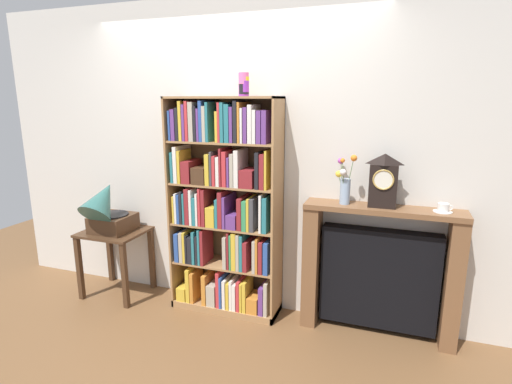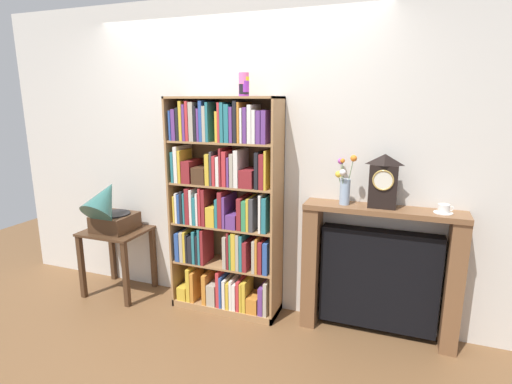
{
  "view_description": "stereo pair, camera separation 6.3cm",
  "coord_description": "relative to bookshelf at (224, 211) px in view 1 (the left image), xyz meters",
  "views": [
    {
      "loc": [
        1.34,
        -2.89,
        1.83
      ],
      "look_at": [
        0.28,
        0.12,
        1.09
      ],
      "focal_mm": 28.12,
      "sensor_mm": 36.0,
      "label": 1
    },
    {
      "loc": [
        1.4,
        -2.86,
        1.83
      ],
      "look_at": [
        0.28,
        0.12,
        1.09
      ],
      "focal_mm": 28.12,
      "sensor_mm": 36.0,
      "label": 2
    }
  ],
  "objects": [
    {
      "name": "side_table_left",
      "position": [
        -1.09,
        -0.08,
        -0.43
      ],
      "size": [
        0.56,
        0.48,
        0.63
      ],
      "color": "#472D1C",
      "rests_on": "ground"
    },
    {
      "name": "mantel_clock",
      "position": [
        1.27,
        0.04,
        0.34
      ],
      "size": [
        0.2,
        0.12,
        0.4
      ],
      "color": "black",
      "rests_on": "fireplace_mantel"
    },
    {
      "name": "cup_stack",
      "position": [
        0.18,
        0.02,
        1.03
      ],
      "size": [
        0.08,
        0.08,
        0.18
      ],
      "color": "purple",
      "rests_on": "bookshelf"
    },
    {
      "name": "flower_vase",
      "position": [
        0.99,
        0.04,
        0.29
      ],
      "size": [
        0.16,
        0.18,
        0.39
      ],
      "color": "#99B2D1",
      "rests_on": "fireplace_mantel"
    },
    {
      "name": "wall_back",
      "position": [
        0.09,
        0.21,
        0.42
      ],
      "size": [
        4.93,
        0.08,
        2.65
      ],
      "primitive_type": "cube",
      "color": "silver",
      "rests_on": "ground"
    },
    {
      "name": "gramophone",
      "position": [
        -1.09,
        -0.15,
        -0.05
      ],
      "size": [
        0.34,
        0.51,
        0.55
      ],
      "color": "#472D1C",
      "rests_on": "side_table_left"
    },
    {
      "name": "bookshelf",
      "position": [
        0.0,
        0.0,
        0.0
      ],
      "size": [
        0.95,
        0.31,
        1.85
      ],
      "color": "#A87A4C",
      "rests_on": "ground"
    },
    {
      "name": "fireplace_mantel",
      "position": [
        1.28,
        0.07,
        -0.4
      ],
      "size": [
        1.17,
        0.25,
        1.04
      ],
      "color": "brown",
      "rests_on": "ground"
    },
    {
      "name": "ground_plane",
      "position": [
        0.0,
        -0.11,
        -0.92
      ],
      "size": [
        7.93,
        6.4,
        0.02
      ],
      "primitive_type": "cube",
      "color": "brown"
    },
    {
      "name": "teacup_with_saucer",
      "position": [
        1.68,
        0.04,
        0.16
      ],
      "size": [
        0.13,
        0.13,
        0.06
      ],
      "color": "white",
      "rests_on": "fireplace_mantel"
    }
  ]
}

